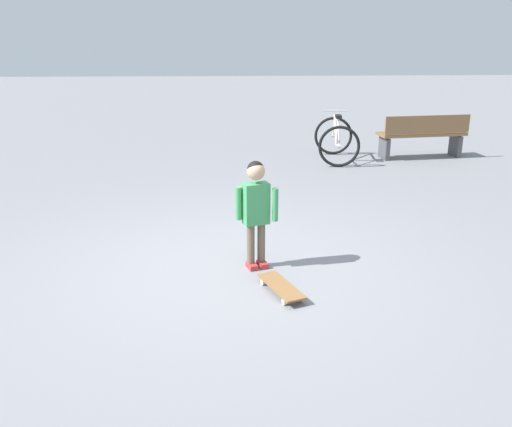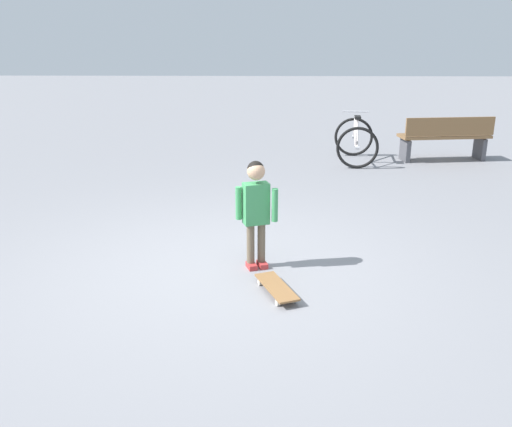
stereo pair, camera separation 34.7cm
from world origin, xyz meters
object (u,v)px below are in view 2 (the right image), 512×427
skateboard (276,287)px  street_bench (445,137)px  bicycle_far (356,141)px  child_person (256,203)px

skateboard → street_bench: (5.34, -3.08, 0.36)m
street_bench → skateboard: bearing=150.1°
skateboard → bicycle_far: size_ratio=0.56×
child_person → skateboard: size_ratio=1.68×
child_person → street_bench: child_person is taller
child_person → bicycle_far: bearing=-19.7°
skateboard → bicycle_far: bearing=-15.7°
child_person → bicycle_far: child_person is taller
child_person → skateboard: (-0.59, -0.19, -0.60)m
child_person → street_bench: (4.75, -3.27, -0.23)m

